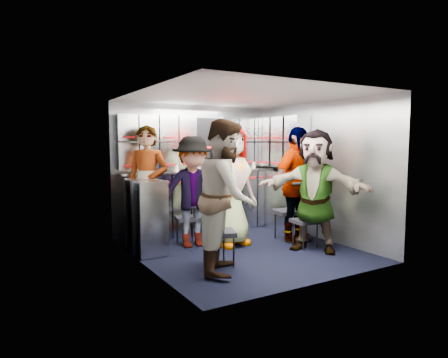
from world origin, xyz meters
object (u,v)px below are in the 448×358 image
jump_seat_mid_right (288,213)px  attendant_arc_b (193,192)px  jump_seat_near_left (219,235)px  attendant_arc_c (230,185)px  attendant_standing (147,186)px  jump_seat_mid_left (188,220)px  jump_seat_near_right (305,223)px  attendant_arc_e (315,190)px  attendant_arc_a (227,196)px  attendant_arc_d (296,185)px  jump_seat_center (224,218)px

jump_seat_mid_right → attendant_arc_b: (-1.44, 0.35, 0.39)m
jump_seat_near_left → attendant_arc_c: 1.13m
jump_seat_mid_right → attendant_standing: bearing=161.2°
jump_seat_mid_left → attendant_standing: bearing=165.0°
jump_seat_near_right → attendant_arc_b: (-1.33, 0.87, 0.43)m
attendant_arc_c → attendant_standing: bearing=142.7°
jump_seat_near_left → attendant_arc_e: (1.48, -0.04, 0.45)m
jump_seat_near_left → jump_seat_mid_left: jump_seat_near_left is taller
jump_seat_mid_left → attendant_arc_a: size_ratio=0.23×
jump_seat_mid_right → jump_seat_near_right: size_ratio=1.11×
jump_seat_near_right → attendant_arc_d: (0.11, 0.34, 0.50)m
jump_seat_near_right → attendant_standing: bearing=147.6°
jump_seat_mid_right → jump_seat_near_right: jump_seat_mid_right is taller
attendant_arc_a → jump_seat_mid_right: bearing=-25.2°
jump_seat_center → attendant_arc_b: attendant_arc_b is taller
jump_seat_near_right → attendant_arc_a: 1.60m
jump_seat_center → attendant_arc_d: 1.18m
attendant_arc_b → attendant_arc_c: size_ratio=0.91×
jump_seat_mid_left → attendant_standing: size_ratio=0.23×
jump_seat_center → attendant_arc_b: bearing=176.6°
attendant_arc_c → jump_seat_mid_left: bearing=131.6°
jump_seat_near_right → attendant_arc_a: size_ratio=0.23×
attendant_arc_a → attendant_arc_b: bearing=29.7°
jump_seat_mid_left → attendant_arc_d: size_ratio=0.23×
jump_seat_mid_right → attendant_arc_d: bearing=-90.0°
attendant_arc_d → jump_seat_center: bearing=137.3°
jump_seat_near_left → jump_seat_mid_right: jump_seat_mid_right is taller
jump_seat_near_left → attendant_arc_c: attendant_arc_c is taller
jump_seat_mid_left → attendant_arc_e: attendant_arc_e is taller
jump_seat_mid_left → attendant_arc_d: bearing=-26.3°
attendant_standing → attendant_arc_b: (0.56, -0.33, -0.08)m
jump_seat_mid_right → attendant_arc_e: size_ratio=0.27×
jump_seat_near_left → jump_seat_mid_left: bearing=82.6°
attendant_standing → attendant_arc_d: (1.99, -0.86, -0.00)m
jump_seat_mid_left → jump_seat_near_left: bearing=-97.4°
jump_seat_mid_left → jump_seat_center: jump_seat_center is taller
jump_seat_near_right → attendant_arc_a: bearing=-167.9°
attendant_arc_a → jump_seat_near_right: bearing=-40.9°
jump_seat_center → attendant_arc_c: 0.53m
jump_seat_near_left → attendant_arc_a: attendant_arc_a is taller
jump_seat_center → jump_seat_near_right: (0.84, -0.84, -0.01)m
jump_seat_mid_left → attendant_standing: 0.77m
jump_seat_center → attendant_arc_a: size_ratio=0.25×
attendant_standing → jump_seat_center: bearing=27.4°
jump_seat_near_right → attendant_arc_b: 1.65m
jump_seat_near_left → jump_seat_mid_right: (1.59, 0.66, 0.01)m
attendant_standing → attendant_arc_e: size_ratio=1.04×
attendant_arc_a → attendant_arc_e: (1.48, 0.14, -0.04)m
jump_seat_mid_right → attendant_arc_b: attendant_arc_b is taller
attendant_arc_a → attendant_arc_e: attendant_arc_a is taller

